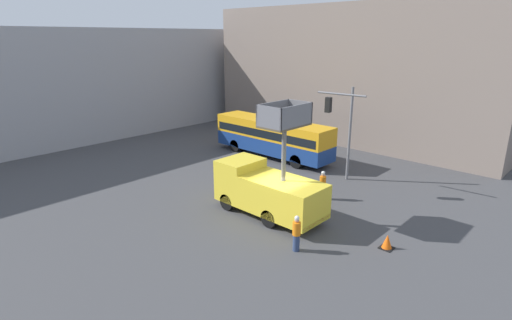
% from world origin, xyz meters
% --- Properties ---
extents(ground_plane, '(120.00, 120.00, 0.00)m').
position_xyz_m(ground_plane, '(0.00, 0.00, 0.00)').
color(ground_plane, '#424244').
extents(building_backdrop_far, '(44.00, 10.00, 10.24)m').
position_xyz_m(building_backdrop_far, '(0.00, 27.55, 5.12)').
color(building_backdrop_far, '#9E9EA3').
rests_on(building_backdrop_far, ground_plane).
extents(building_backdrop_side, '(10.00, 28.00, 12.22)m').
position_xyz_m(building_backdrop_side, '(20.34, 6.84, 6.11)').
color(building_backdrop_side, gray).
rests_on(building_backdrop_side, ground_plane).
extents(utility_truck, '(2.52, 6.36, 6.35)m').
position_xyz_m(utility_truck, '(0.13, 0.97, 1.56)').
color(utility_truck, yellow).
rests_on(utility_truck, ground_plane).
extents(city_bus, '(2.46, 10.59, 3.04)m').
position_xyz_m(city_bus, '(8.79, 8.08, 1.79)').
color(city_bus, navy).
rests_on(city_bus, ground_plane).
extents(traffic_light_pole, '(3.51, 3.26, 6.37)m').
position_xyz_m(traffic_light_pole, '(7.05, 0.65, 4.29)').
color(traffic_light_pole, slate).
rests_on(traffic_light_pole, ground_plane).
extents(road_worker_near_truck, '(0.38, 0.38, 1.76)m').
position_xyz_m(road_worker_near_truck, '(-1.90, -2.60, 0.87)').
color(road_worker_near_truck, navy).
rests_on(road_worker_near_truck, ground_plane).
extents(road_worker_directing, '(0.38, 0.38, 1.79)m').
position_xyz_m(road_worker_directing, '(4.06, -0.01, 0.89)').
color(road_worker_directing, navy).
rests_on(road_worker_directing, ground_plane).
extents(traffic_cone_near_truck, '(0.61, 0.61, 0.70)m').
position_xyz_m(traffic_cone_near_truck, '(1.17, -5.58, 0.33)').
color(traffic_cone_near_truck, black).
rests_on(traffic_cone_near_truck, ground_plane).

